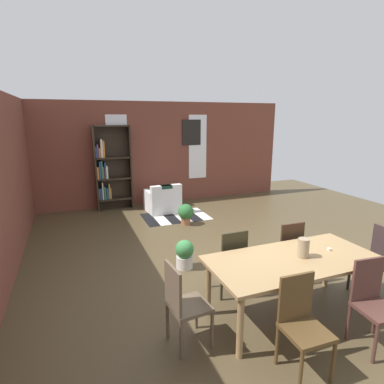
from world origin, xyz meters
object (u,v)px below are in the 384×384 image
bookshelf_tall (110,168)px  potted_plant_by_shelf (185,254)px  dining_chair_near_right (373,301)px  armchair_white (163,201)px  dining_chair_near_left (302,321)px  dining_chair_far_right (286,249)px  vase_on_table (303,248)px  potted_plant_corner (186,213)px  dining_chair_head_right (377,259)px  dining_table (293,264)px  dining_chair_far_left (230,260)px  dining_chair_head_left (183,302)px

bookshelf_tall → potted_plant_by_shelf: 4.04m
dining_chair_near_right → armchair_white: bearing=97.2°
dining_chair_near_left → armchair_white: size_ratio=1.12×
bookshelf_tall → dining_chair_far_right: bearing=-68.5°
armchair_white → potted_plant_by_shelf: size_ratio=1.79×
vase_on_table → dining_chair_near_right: 0.88m
vase_on_table → armchair_white: (-0.36, 4.84, -0.60)m
dining_chair_far_right → potted_plant_corner: (-0.49, 2.95, -0.24)m
vase_on_table → dining_chair_far_right: 0.87m
dining_chair_head_right → armchair_white: bearing=108.7°
dining_table → dining_chair_near_left: 0.87m
dining_chair_far_right → dining_chair_far_left: size_ratio=1.00×
dining_chair_head_right → vase_on_table: bearing=179.9°
dining_chair_far_left → bookshelf_tall: bookshelf_tall is taller
dining_table → vase_on_table: size_ratio=8.96×
vase_on_table → dining_chair_head_left: bearing=-179.7°
dining_chair_near_right → dining_chair_far_right: (-0.01, 1.43, 0.00)m
dining_chair_head_left → potted_plant_corner: bearing=69.3°
dining_chair_head_right → dining_chair_far_right: same height
bookshelf_tall → potted_plant_corner: 2.50m
dining_table → dining_chair_near_right: (0.48, -0.72, -0.18)m
dining_chair_near_left → dining_table: bearing=56.9°
dining_table → dining_chair_far_left: dining_chair_far_left is taller
armchair_white → potted_plant_by_shelf: 3.23m
dining_table → bookshelf_tall: (-1.44, 5.56, 0.41)m
bookshelf_tall → dining_chair_head_left: bearing=-89.8°
vase_on_table → dining_chair_head_right: bearing=-0.1°
bookshelf_tall → potted_plant_by_shelf: (0.65, -3.89, -0.85)m
dining_table → dining_chair_head_left: (-1.41, -0.01, -0.18)m
vase_on_table → dining_chair_near_left: vase_on_table is taller
dining_chair_far_left → dining_chair_head_right: bearing=-20.9°
dining_chair_head_right → bookshelf_tall: bookshelf_tall is taller
dining_chair_near_left → dining_chair_near_right: same height
dining_chair_near_left → dining_chair_head_left: 1.18m
bookshelf_tall → armchair_white: size_ratio=2.60×
armchair_white → potted_plant_by_shelf: (-0.56, -3.18, -0.03)m
dining_chair_near_left → dining_chair_far_left: (-0.00, 1.43, 0.00)m
dining_table → dining_chair_near_right: dining_chair_near_right is taller
dining_chair_near_left → dining_chair_far_right: same height
vase_on_table → potted_plant_by_shelf: size_ratio=0.49×
dining_chair_near_left → dining_chair_head_left: bearing=143.2°
armchair_white → potted_plant_corner: bearing=-80.3°
dining_chair_near_right → armchair_white: (-0.70, 5.56, -0.23)m
vase_on_table → dining_chair_near_left: size_ratio=0.24×
dining_chair_far_right → armchair_white: 4.19m
bookshelf_tall → potted_plant_corner: bookshelf_tall is taller
dining_chair_head_right → armchair_white: 5.12m
vase_on_table → potted_plant_corner: bearing=92.5°
dining_chair_near_right → dining_chair_far_left: (-0.94, 1.43, 0.00)m
dining_chair_head_left → potted_plant_corner: 3.93m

